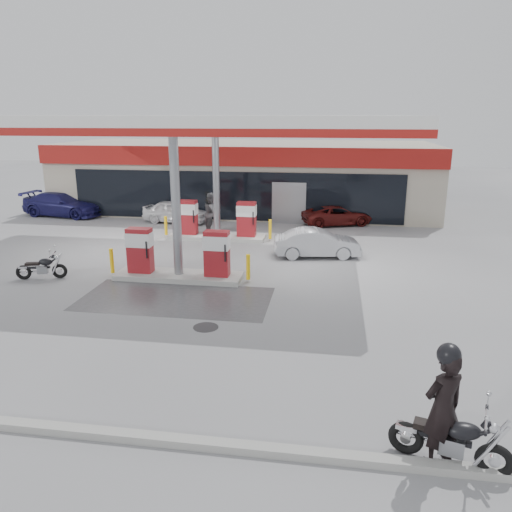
{
  "coord_description": "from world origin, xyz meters",
  "views": [
    {
      "loc": [
        5.3,
        -14.26,
        5.62
      ],
      "look_at": [
        2.91,
        1.13,
        1.2
      ],
      "focal_mm": 35.0,
      "sensor_mm": 36.0,
      "label": 1
    }
  ],
  "objects": [
    {
      "name": "store_building",
      "position": [
        0.01,
        15.94,
        2.01
      ],
      "size": [
        22.0,
        8.22,
        4.0
      ],
      "color": "#B7AD99",
      "rests_on": "ground"
    },
    {
      "name": "pump_island_far",
      "position": [
        0.0,
        8.0,
        0.71
      ],
      "size": [
        5.14,
        1.3,
        1.78
      ],
      "color": "#9E9E99",
      "rests_on": "ground"
    },
    {
      "name": "canopy",
      "position": [
        0.0,
        5.0,
        5.27
      ],
      "size": [
        16.0,
        10.02,
        5.51
      ],
      "color": "silver",
      "rests_on": "ground"
    },
    {
      "name": "parked_motorcycle",
      "position": [
        -4.76,
        1.21,
        0.4
      ],
      "size": [
        1.72,
        0.75,
        0.9
      ],
      "rotation": [
        0.0,
        0.0,
        0.28
      ],
      "color": "black",
      "rests_on": "ground"
    },
    {
      "name": "parked_car_right",
      "position": [
        5.57,
        12.0,
        0.52
      ],
      "size": [
        4.1,
        2.92,
        1.04
      ],
      "primitive_type": "imported",
      "rotation": [
        0.0,
        0.0,
        1.93
      ],
      "color": "#561412",
      "rests_on": "ground"
    },
    {
      "name": "parked_car_left",
      "position": [
        -10.0,
        12.0,
        0.68
      ],
      "size": [
        4.95,
        2.61,
        1.37
      ],
      "primitive_type": "imported",
      "rotation": [
        0.0,
        0.0,
        1.42
      ],
      "color": "#1B1954",
      "rests_on": "ground"
    },
    {
      "name": "sedan_white",
      "position": [
        -3.02,
        11.2,
        0.6
      ],
      "size": [
        3.69,
        1.86,
        1.21
      ],
      "primitive_type": "imported",
      "rotation": [
        0.0,
        0.0,
        1.44
      ],
      "color": "white",
      "rests_on": "ground"
    },
    {
      "name": "biker_main",
      "position": [
        7.21,
        -6.76,
        1.01
      ],
      "size": [
        0.88,
        0.78,
        2.03
      ],
      "primitive_type": "imported",
      "rotation": [
        0.0,
        0.0,
        3.64
      ],
      "color": "black",
      "rests_on": "ground"
    },
    {
      "name": "ground",
      "position": [
        0.0,
        0.0,
        0.0
      ],
      "size": [
        90.0,
        90.0,
        0.0
      ],
      "primitive_type": "plane",
      "color": "gray",
      "rests_on": "ground"
    },
    {
      "name": "hatchback_silver",
      "position": [
        4.74,
        5.6,
        0.57
      ],
      "size": [
        3.64,
        1.78,
        1.15
      ],
      "primitive_type": "imported",
      "rotation": [
        0.0,
        0.0,
        1.74
      ],
      "color": "#AFB1B7",
      "rests_on": "ground"
    },
    {
      "name": "wet_patch",
      "position": [
        0.5,
        0.0,
        0.0
      ],
      "size": [
        6.0,
        3.0,
        0.0
      ],
      "primitive_type": "cube",
      "color": "#4C4C4F",
      "rests_on": "ground"
    },
    {
      "name": "main_motorcycle",
      "position": [
        7.4,
        -6.81,
        0.45
      ],
      "size": [
        1.93,
        0.94,
        1.02
      ],
      "rotation": [
        0.0,
        0.0,
        -0.29
      ],
      "color": "black",
      "rests_on": "ground"
    },
    {
      "name": "drain_cover",
      "position": [
        2.0,
        -2.0,
        0.0
      ],
      "size": [
        0.7,
        0.7,
        0.01
      ],
      "primitive_type": "cylinder",
      "color": "#38383A",
      "rests_on": "ground"
    },
    {
      "name": "kerb",
      "position": [
        0.0,
        -7.0,
        0.07
      ],
      "size": [
        28.0,
        0.25,
        0.15
      ],
      "primitive_type": "cube",
      "color": "gray",
      "rests_on": "ground"
    },
    {
      "name": "pump_island_near",
      "position": [
        0.0,
        2.0,
        0.71
      ],
      "size": [
        5.14,
        1.3,
        1.78
      ],
      "color": "#9E9E99",
      "rests_on": "ground"
    },
    {
      "name": "attendant",
      "position": [
        -0.47,
        9.0,
        1.01
      ],
      "size": [
        0.86,
        1.05,
        2.01
      ],
      "primitive_type": "imported",
      "rotation": [
        0.0,
        0.0,
        1.68
      ],
      "color": "#525357",
      "rests_on": "ground"
    }
  ]
}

